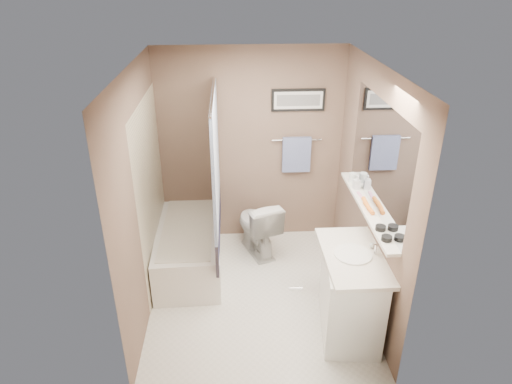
{
  "coord_description": "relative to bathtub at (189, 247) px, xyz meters",
  "views": [
    {
      "loc": [
        -0.24,
        -3.89,
        3.16
      ],
      "look_at": [
        0.0,
        0.15,
        1.15
      ],
      "focal_mm": 32.0,
      "sensor_mm": 36.0,
      "label": 1
    }
  ],
  "objects": [
    {
      "name": "faucet_knob",
      "position": [
        1.78,
        -1.03,
        0.62
      ],
      "size": [
        0.05,
        0.05,
        0.05
      ],
      "primitive_type": "sphere",
      "color": "silver",
      "rests_on": "countertop"
    },
    {
      "name": "faucet_spout",
      "position": [
        1.78,
        -1.13,
        0.64
      ],
      "size": [
        0.02,
        0.02,
        0.1
      ],
      "primitive_type": "cylinder",
      "color": "silver",
      "rests_on": "countertop"
    },
    {
      "name": "towel_bar",
      "position": [
        1.3,
        0.63,
        1.05
      ],
      "size": [
        0.6,
        0.02,
        0.02
      ],
      "primitive_type": "cylinder",
      "rotation": [
        0.0,
        1.57,
        0.0
      ],
      "color": "silver",
      "rests_on": "wall_back"
    },
    {
      "name": "hair_brush_front",
      "position": [
        1.79,
        -0.8,
        0.89
      ],
      "size": [
        0.06,
        0.22,
        0.04
      ],
      "primitive_type": "cylinder",
      "rotation": [
        1.57,
        0.0,
        0.07
      ],
      "color": "orange",
      "rests_on": "shelf"
    },
    {
      "name": "countertop",
      "position": [
        1.59,
        -1.13,
        0.57
      ],
      "size": [
        0.54,
        0.96,
        0.04
      ],
      "primitive_type": "cube",
      "color": "silver",
      "rests_on": "vanity"
    },
    {
      "name": "ground",
      "position": [
        0.75,
        -0.58,
        -0.25
      ],
      "size": [
        2.5,
        2.5,
        0.0
      ],
      "primitive_type": "plane",
      "color": "silver",
      "rests_on": "ground"
    },
    {
      "name": "toilet",
      "position": [
        0.8,
        0.24,
        0.11
      ],
      "size": [
        0.62,
        0.8,
        0.72
      ],
      "primitive_type": "imported",
      "rotation": [
        0.0,
        0.0,
        3.49
      ],
      "color": "silver",
      "rests_on": "ground"
    },
    {
      "name": "art_mat",
      "position": [
        1.3,
        0.63,
        1.53
      ],
      "size": [
        0.56,
        0.0,
        0.2
      ],
      "primitive_type": "cube",
      "color": "white",
      "rests_on": "art_frame"
    },
    {
      "name": "art_frame",
      "position": [
        1.3,
        0.65,
        1.53
      ],
      "size": [
        0.62,
        0.02,
        0.26
      ],
      "primitive_type": "cube",
      "color": "black",
      "rests_on": "wall_back"
    },
    {
      "name": "shelf",
      "position": [
        1.79,
        -0.73,
        0.85
      ],
      "size": [
        0.12,
        1.6,
        0.03
      ],
      "primitive_type": "cube",
      "color": "silver",
      "rests_on": "wall_right"
    },
    {
      "name": "candle_bowl_near",
      "position": [
        1.79,
        -1.33,
        0.89
      ],
      "size": [
        0.09,
        0.09,
        0.04
      ],
      "primitive_type": "cylinder",
      "color": "black",
      "rests_on": "shelf"
    },
    {
      "name": "candle_bowl_far",
      "position": [
        1.79,
        -1.16,
        0.89
      ],
      "size": [
        0.09,
        0.09,
        0.04
      ],
      "primitive_type": "cylinder",
      "color": "black",
      "rests_on": "shelf"
    },
    {
      "name": "pink_comb",
      "position": [
        1.79,
        -0.51,
        0.87
      ],
      "size": [
        0.04,
        0.16,
        0.01
      ],
      "primitive_type": "cube",
      "rotation": [
        0.0,
        0.0,
        0.06
      ],
      "color": "pink",
      "rests_on": "shelf"
    },
    {
      "name": "door_handle",
      "position": [
        0.97,
        -1.77,
        0.75
      ],
      "size": [
        0.1,
        0.02,
        0.02
      ],
      "primitive_type": "cylinder",
      "rotation": [
        0.0,
        1.57,
        0.0
      ],
      "color": "silver",
      "rests_on": "door"
    },
    {
      "name": "hair_brush_back",
      "position": [
        1.79,
        -0.71,
        0.89
      ],
      "size": [
        0.04,
        0.22,
        0.04
      ],
      "primitive_type": "cylinder",
      "rotation": [
        1.57,
        0.0,
        -0.02
      ],
      "color": "orange",
      "rests_on": "shelf"
    },
    {
      "name": "ceiling",
      "position": [
        0.75,
        -0.58,
        2.13
      ],
      "size": [
        2.2,
        2.5,
        0.04
      ],
      "primitive_type": "cube",
      "color": "white",
      "rests_on": "wall_back"
    },
    {
      "name": "wall_front",
      "position": [
        0.75,
        -1.81,
        0.95
      ],
      "size": [
        2.2,
        0.04,
        2.4
      ],
      "primitive_type": "cube",
      "color": "brown",
      "rests_on": "ground"
    },
    {
      "name": "glass_jar",
      "position": [
        1.79,
        -0.19,
        0.92
      ],
      "size": [
        0.08,
        0.08,
        0.1
      ],
      "primitive_type": "cylinder",
      "color": "silver",
      "rests_on": "shelf"
    },
    {
      "name": "door",
      "position": [
        1.3,
        -1.83,
        0.75
      ],
      "size": [
        0.8,
        0.02,
        2.0
      ],
      "primitive_type": "cube",
      "color": "silver",
      "rests_on": "wall_front"
    },
    {
      "name": "curtain_lower",
      "position": [
        0.35,
        -0.08,
        0.33
      ],
      "size": [
        0.03,
        1.45,
        0.36
      ],
      "primitive_type": "cube",
      "color": "#272647",
      "rests_on": "curtain_rod"
    },
    {
      "name": "art_image",
      "position": [
        1.3,
        0.63,
        1.53
      ],
      "size": [
        0.5,
        0.0,
        0.13
      ],
      "primitive_type": "cube",
      "color": "#595959",
      "rests_on": "art_mat"
    },
    {
      "name": "bathtub",
      "position": [
        0.0,
        0.0,
        0.0
      ],
      "size": [
        0.75,
        1.52,
        0.5
      ],
      "primitive_type": "cube",
      "rotation": [
        0.0,
        0.0,
        0.03
      ],
      "color": "white",
      "rests_on": "ground"
    },
    {
      "name": "vanity",
      "position": [
        1.6,
        -1.13,
        0.15
      ],
      "size": [
        0.61,
        0.96,
        0.8
      ],
      "primitive_type": "cube",
      "rotation": [
        0.0,
        0.0,
        -0.13
      ],
      "color": "white",
      "rests_on": "ground"
    },
    {
      "name": "soap_bottle",
      "position": [
        1.79,
        -0.34,
        0.94
      ],
      "size": [
        0.07,
        0.07,
        0.15
      ],
      "primitive_type": "imported",
      "rotation": [
        0.0,
        0.0,
        0.11
      ],
      "color": "#999999",
      "rests_on": "shelf"
    },
    {
      "name": "wall_back",
      "position": [
        0.75,
        0.65,
        0.95
      ],
      "size": [
        2.2,
        0.04,
        2.4
      ],
      "primitive_type": "cube",
      "color": "brown",
      "rests_on": "ground"
    },
    {
      "name": "towel",
      "position": [
        1.3,
        0.61,
        0.87
      ],
      "size": [
        0.34,
        0.05,
        0.44
      ],
      "primitive_type": "cube",
      "color": "#95A7DA",
      "rests_on": "towel_bar"
    },
    {
      "name": "tile_surround",
      "position": [
        -0.34,
        -0.08,
        0.75
      ],
      "size": [
        0.02,
        1.55,
        2.0
      ],
      "primitive_type": "cube",
      "color": "beige",
      "rests_on": "wall_left"
    },
    {
      "name": "tub_rim",
      "position": [
        -0.0,
        0.0,
        0.25
      ],
      "size": [
        0.56,
        1.36,
        0.02
      ],
      "primitive_type": "cube",
      "color": "silver",
      "rests_on": "bathtub"
    },
    {
      "name": "mirror",
      "position": [
        1.84,
        -0.73,
        1.37
      ],
      "size": [
        0.02,
        1.6,
        1.0
      ],
      "primitive_type": "cube",
      "color": "silver",
      "rests_on": "wall_right"
    },
    {
      "name": "wall_left",
      "position": [
        -0.33,
        -0.58,
        0.95
      ],
      "size": [
        0.04,
        2.5,
        2.4
      ],
      "primitive_type": "cube",
      "color": "brown",
      "rests_on": "ground"
    },
    {
      "name": "sink_basin",
      "position": [
        1.58,
        -1.13,
        0.6
      ],
      "size": [
        0.34,
        0.34,
        0.01
      ],
      "primitive_type": "cylinder",
      "color": "white",
      "rests_on": "countertop"
    },
    {
      "name": "wall_right",
      "position": [
        1.83,
        -0.58,
        0.95
      ],
      "size": [
        0.04,
        2.5,
        2.4
      ],
      "primitive_type": "cube",
      "color": "brown",
      "rests_on": "ground"
    },
    {
      "name": "curtain_upper",
      "position": [
        0.35,
        -0.08,
        1.15
      ],
      "size": [
        0.03,
        1.45,
        1.28
      ],
      "primitive_type": "cube",
      "color": "white",
      "rests_on": "curtain_rod"
    },
    {
      "name": "curtain_rod",
      "position": [
        0.35,
        -0.08,
        1.8
      ],
      "size": [
        0.02,
        1.55,
        0.02
      ],
      "primitive_type": "cylinder",
      "rotation": [
        1.57,
        0.0,
        0.0
      ],
      "color": "silver",
      "rests_on": "wall_left"
    }
  ]
}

